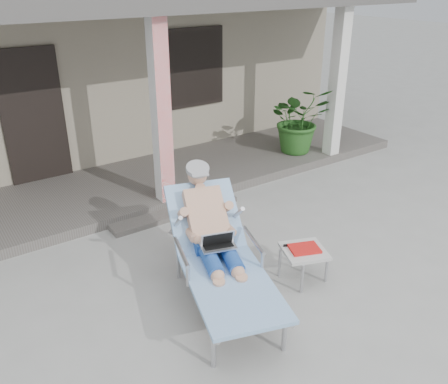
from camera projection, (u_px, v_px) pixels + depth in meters
ground at (253, 275)px, 5.60m from camera, size 60.00×60.00×0.00m
house at (62, 57)px, 9.75m from camera, size 10.40×5.40×3.30m
porch_deck at (142, 184)px, 7.81m from camera, size 10.00×2.00×0.15m
porch_overhang at (129, 8)px, 6.63m from camera, size 10.00×2.30×2.85m
porch_step at (176, 213)px, 6.97m from camera, size 2.00×0.30×0.07m
lounger at (216, 226)px, 4.94m from camera, size 1.35×2.18×1.37m
side_table at (304, 252)px, 5.38m from camera, size 0.61×0.61×0.43m
potted_palm at (299, 119)px, 8.78m from camera, size 1.42×1.35×1.25m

